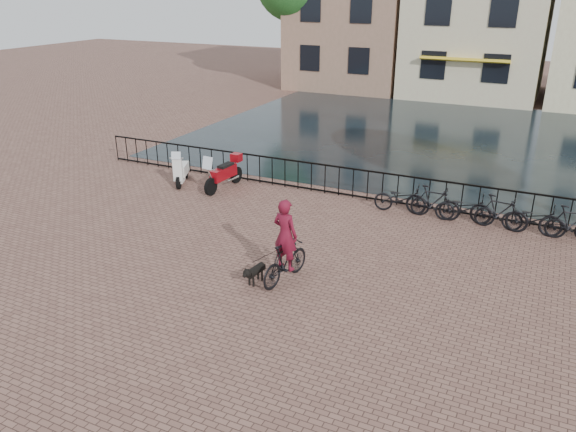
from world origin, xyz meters
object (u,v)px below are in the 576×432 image
at_px(motorcycle, 223,170).
at_px(cyclist, 285,246).
at_px(dog, 256,273).
at_px(scooter, 181,165).

bearing_deg(motorcycle, cyclist, -41.93).
relative_size(cyclist, dog, 3.03).
relative_size(dog, scooter, 0.52).
bearing_deg(dog, scooter, 145.35).
height_order(cyclist, motorcycle, cyclist).
height_order(cyclist, dog, cyclist).
relative_size(cyclist, motorcycle, 1.23).
distance_m(dog, scooter, 7.84).
bearing_deg(motorcycle, dog, -47.81).
height_order(dog, motorcycle, motorcycle).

